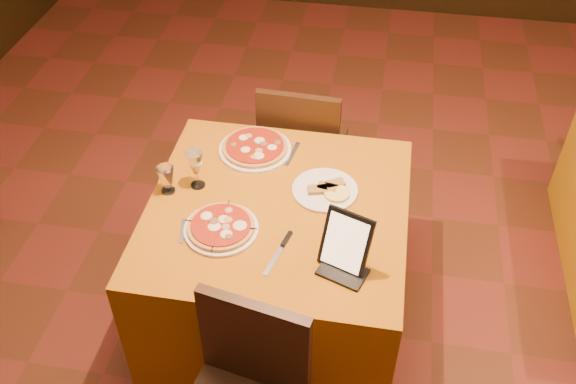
% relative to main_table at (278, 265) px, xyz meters
% --- Properties ---
extents(floor, '(6.00, 7.00, 0.01)m').
position_rel_main_table_xyz_m(floor, '(0.38, -0.03, -0.38)').
color(floor, '#5E2D19').
rests_on(floor, ground).
extents(main_table, '(1.10, 1.10, 0.75)m').
position_rel_main_table_xyz_m(main_table, '(0.00, 0.00, 0.00)').
color(main_table, '#A9600A').
rests_on(main_table, floor).
extents(chair_main_far, '(0.42, 0.42, 0.91)m').
position_rel_main_table_xyz_m(chair_main_far, '(0.00, 0.80, 0.08)').
color(chair_main_far, black).
rests_on(chair_main_far, floor).
extents(pizza_near, '(0.31, 0.31, 0.03)m').
position_rel_main_table_xyz_m(pizza_near, '(-0.20, -0.18, 0.39)').
color(pizza_near, white).
rests_on(pizza_near, main_table).
extents(pizza_far, '(0.34, 0.34, 0.03)m').
position_rel_main_table_xyz_m(pizza_far, '(-0.17, 0.36, 0.39)').
color(pizza_far, white).
rests_on(pizza_far, main_table).
extents(cutlet_dish, '(0.29, 0.29, 0.03)m').
position_rel_main_table_xyz_m(cutlet_dish, '(0.19, 0.13, 0.39)').
color(cutlet_dish, white).
rests_on(cutlet_dish, main_table).
extents(wine_glass, '(0.10, 0.10, 0.19)m').
position_rel_main_table_xyz_m(wine_glass, '(-0.37, 0.07, 0.47)').
color(wine_glass, '#F1E689').
rests_on(wine_glass, main_table).
extents(water_glass, '(0.08, 0.08, 0.13)m').
position_rel_main_table_xyz_m(water_glass, '(-0.49, 0.02, 0.44)').
color(water_glass, silver).
rests_on(water_glass, main_table).
extents(tablet, '(0.21, 0.16, 0.23)m').
position_rel_main_table_xyz_m(tablet, '(0.31, -0.27, 0.49)').
color(tablet, black).
rests_on(tablet, main_table).
extents(knife, '(0.08, 0.24, 0.01)m').
position_rel_main_table_xyz_m(knife, '(0.05, -0.27, 0.38)').
color(knife, '#A9A9B0').
rests_on(knife, main_table).
extents(fork_near, '(0.04, 0.14, 0.01)m').
position_rel_main_table_xyz_m(fork_near, '(-0.35, -0.21, 0.38)').
color(fork_near, '#A7A8AE').
rests_on(fork_near, main_table).
extents(fork_far, '(0.05, 0.18, 0.01)m').
position_rel_main_table_xyz_m(fork_far, '(0.01, 0.36, 0.38)').
color(fork_far, silver).
rests_on(fork_far, main_table).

